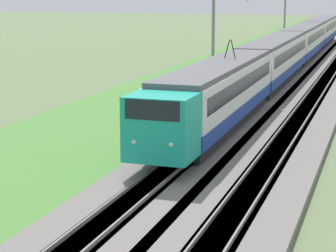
# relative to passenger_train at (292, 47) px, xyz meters

# --- Properties ---
(ballast_main) EXTENTS (240.00, 4.40, 0.30)m
(ballast_main) POSITION_rel_passenger_train_xyz_m (-9.02, 0.00, -2.19)
(ballast_main) COLOR slate
(ballast_main) RESTS_ON ground
(ballast_adjacent) EXTENTS (240.00, 4.40, 0.30)m
(ballast_adjacent) POSITION_rel_passenger_train_xyz_m (-9.02, -3.90, -2.19)
(ballast_adjacent) COLOR slate
(ballast_adjacent) RESTS_ON ground
(track_main) EXTENTS (240.00, 1.57, 0.45)m
(track_main) POSITION_rel_passenger_train_xyz_m (-9.02, 0.00, -2.18)
(track_main) COLOR #4C4238
(track_main) RESTS_ON ground
(track_adjacent) EXTENTS (240.00, 1.57, 0.45)m
(track_adjacent) POSITION_rel_passenger_train_xyz_m (-9.02, -3.90, -2.18)
(track_adjacent) COLOR #4C4238
(track_adjacent) RESTS_ON ground
(grass_verge) EXTENTS (240.00, 12.48, 0.12)m
(grass_verge) POSITION_rel_passenger_train_xyz_m (-9.02, 5.73, -2.28)
(grass_verge) COLOR #4C8438
(grass_verge) RESTS_ON ground
(passenger_train) EXTENTS (79.85, 2.86, 5.01)m
(passenger_train) POSITION_rel_passenger_train_xyz_m (0.00, 0.00, 0.00)
(passenger_train) COLOR #19A88E
(passenger_train) RESTS_ON ground
(catenary_mast_mid) EXTENTS (0.22, 2.56, 8.28)m
(catenary_mast_mid) POSITION_rel_passenger_train_xyz_m (-18.77, 2.98, 1.93)
(catenary_mast_mid) COLOR slate
(catenary_mast_mid) RESTS_ON ground
(catenary_mast_far) EXTENTS (0.22, 2.56, 8.59)m
(catenary_mast_far) POSITION_rel_passenger_train_xyz_m (15.59, 2.99, 2.10)
(catenary_mast_far) COLOR slate
(catenary_mast_far) RESTS_ON ground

